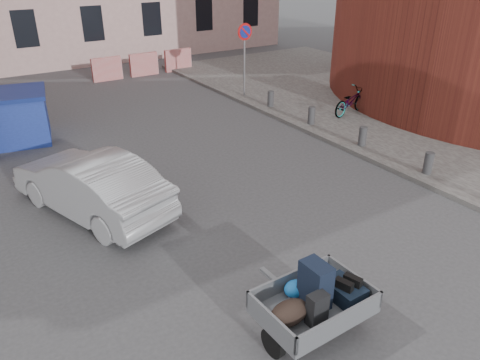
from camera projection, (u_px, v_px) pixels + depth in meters
ground at (256, 287)px, 7.89m from camera, size 120.00×120.00×0.00m
sidewalk at (433, 117)px, 15.74m from camera, size 9.00×24.00×0.12m
no_parking_sign at (245, 45)px, 17.07m from camera, size 0.60×0.09×2.65m
bollards at (363, 136)px, 13.20m from camera, size 0.22×9.02×0.55m
barriers at (144, 64)px, 21.03m from camera, size 4.70×0.18×1.00m
trailer at (313, 302)px, 6.67m from camera, size 1.62×1.82×1.20m
silver_car at (90, 184)px, 9.90m from camera, size 2.63×4.27×1.33m
bicycle at (350, 101)px, 15.66m from camera, size 1.78×0.91×0.89m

